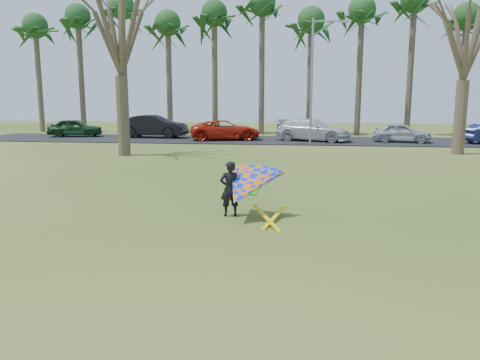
# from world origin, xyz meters

# --- Properties ---
(ground) EXTENTS (100.00, 100.00, 0.00)m
(ground) POSITION_xyz_m (0.00, 0.00, 0.00)
(ground) COLOR #1E4D11
(ground) RESTS_ON ground
(parking_strip) EXTENTS (46.00, 7.00, 0.06)m
(parking_strip) POSITION_xyz_m (0.00, 25.00, 0.03)
(parking_strip) COLOR black
(parking_strip) RESTS_ON ground
(palm_0) EXTENTS (4.84, 4.84, 10.84)m
(palm_0) POSITION_xyz_m (-22.00, 31.00, 9.17)
(palm_0) COLOR brown
(palm_0) RESTS_ON ground
(palm_1) EXTENTS (4.84, 4.84, 11.54)m
(palm_1) POSITION_xyz_m (-18.00, 31.00, 9.85)
(palm_1) COLOR brown
(palm_1) RESTS_ON ground
(palm_2) EXTENTS (4.84, 4.84, 12.24)m
(palm_2) POSITION_xyz_m (-14.00, 31.00, 10.52)
(palm_2) COLOR #4D3F2E
(palm_2) RESTS_ON ground
(palm_3) EXTENTS (4.84, 4.84, 10.84)m
(palm_3) POSITION_xyz_m (-10.00, 31.00, 9.17)
(palm_3) COLOR brown
(palm_3) RESTS_ON ground
(palm_4) EXTENTS (4.84, 4.84, 11.54)m
(palm_4) POSITION_xyz_m (-6.00, 31.00, 9.85)
(palm_4) COLOR brown
(palm_4) RESTS_ON ground
(palm_5) EXTENTS (4.84, 4.84, 12.24)m
(palm_5) POSITION_xyz_m (-2.00, 31.00, 10.52)
(palm_5) COLOR #4D3B2E
(palm_5) RESTS_ON ground
(palm_6) EXTENTS (4.84, 4.84, 10.84)m
(palm_6) POSITION_xyz_m (2.00, 31.00, 9.17)
(palm_6) COLOR #4D3F2E
(palm_6) RESTS_ON ground
(palm_7) EXTENTS (4.84, 4.84, 11.54)m
(palm_7) POSITION_xyz_m (6.00, 31.00, 9.85)
(palm_7) COLOR brown
(palm_7) RESTS_ON ground
(palm_8) EXTENTS (4.84, 4.84, 12.24)m
(palm_8) POSITION_xyz_m (10.00, 31.00, 10.52)
(palm_8) COLOR brown
(palm_8) RESTS_ON ground
(palm_9) EXTENTS (4.84, 4.84, 10.84)m
(palm_9) POSITION_xyz_m (14.00, 31.00, 9.17)
(palm_9) COLOR brown
(palm_9) RESTS_ON ground
(bare_tree_left) EXTENTS (6.60, 6.60, 9.70)m
(bare_tree_left) POSITION_xyz_m (-8.00, 15.00, 6.92)
(bare_tree_left) COLOR #48382B
(bare_tree_left) RESTS_ON ground
(bare_tree_right) EXTENTS (6.27, 6.27, 9.21)m
(bare_tree_right) POSITION_xyz_m (10.00, 18.00, 6.57)
(bare_tree_right) COLOR #4B3B2D
(bare_tree_right) RESTS_ON ground
(streetlight) EXTENTS (2.28, 0.18, 8.00)m
(streetlight) POSITION_xyz_m (2.16, 22.00, 4.46)
(streetlight) COLOR gray
(streetlight) RESTS_ON ground
(car_0) EXTENTS (4.36, 2.56, 1.39)m
(car_0) POSITION_xyz_m (-16.20, 25.76, 0.76)
(car_0) COLOR #183E1D
(car_0) RESTS_ON parking_strip
(car_1) EXTENTS (5.25, 2.06, 1.70)m
(car_1) POSITION_xyz_m (-9.81, 25.73, 0.91)
(car_1) COLOR black
(car_1) RESTS_ON parking_strip
(car_2) EXTENTS (5.51, 3.50, 1.42)m
(car_2) POSITION_xyz_m (-4.03, 24.42, 0.77)
(car_2) COLOR #B61D0E
(car_2) RESTS_ON parking_strip
(car_3) EXTENTS (5.75, 3.85, 1.55)m
(car_3) POSITION_xyz_m (2.23, 24.48, 0.83)
(car_3) COLOR silver
(car_3) RESTS_ON parking_strip
(car_4) EXTENTS (4.09, 2.36, 1.31)m
(car_4) POSITION_xyz_m (8.25, 24.26, 0.71)
(car_4) COLOR #A5ABB3
(car_4) RESTS_ON parking_strip
(kite_flyer) EXTENTS (2.13, 2.39, 2.02)m
(kite_flyer) POSITION_xyz_m (0.05, 2.55, 0.84)
(kite_flyer) COLOR black
(kite_flyer) RESTS_ON ground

